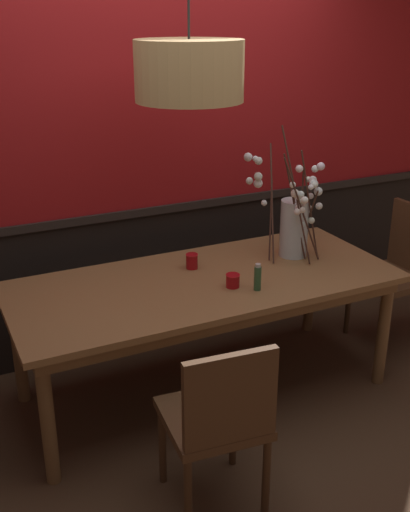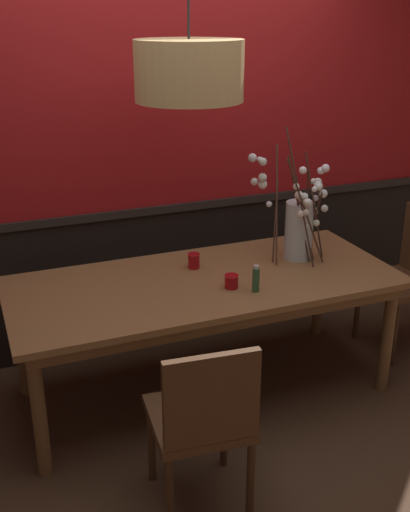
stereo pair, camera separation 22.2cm
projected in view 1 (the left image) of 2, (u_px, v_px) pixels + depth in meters
ground_plane at (205, 390)px, 3.75m from camera, size 24.00×24.00×0.00m
back_wall at (151, 125)px, 3.84m from camera, size 5.66×0.14×2.96m
dining_table at (205, 291)px, 3.51m from camera, size 2.18×0.93×0.73m
chair_head_east_end at (400, 267)px, 4.16m from camera, size 0.41×0.46×0.94m
chair_far_side_left at (108, 264)px, 4.19m from camera, size 0.43×0.43×0.96m
chair_far_side_right at (188, 256)px, 4.43m from camera, size 0.44×0.42×0.88m
chair_near_side_left at (219, 418)px, 2.68m from camera, size 0.46×0.47×0.88m
vase_with_blossoms at (294, 223)px, 3.73m from camera, size 0.44×0.41×0.81m
candle_holder_nearer_center at (192, 261)px, 3.61m from camera, size 0.07×0.07×0.09m
candle_holder_nearer_edge at (233, 280)px, 3.37m from camera, size 0.08×0.08×0.07m
condiment_bottle at (258, 278)px, 3.32m from camera, size 0.04×0.04×0.15m
pendant_lamp at (189, 71)px, 3.04m from camera, size 0.54×0.54×1.25m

